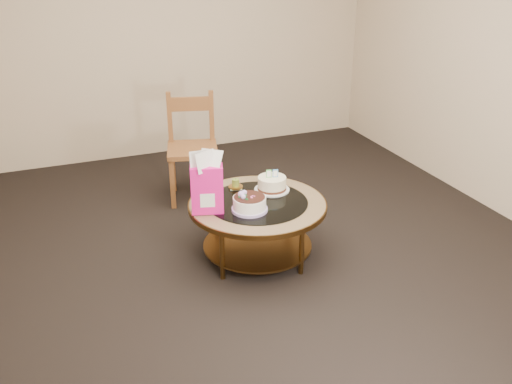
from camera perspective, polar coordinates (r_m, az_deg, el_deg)
name	(u,v)px	position (r m, az deg, el deg)	size (l,w,h in m)	color
ground	(257,256)	(4.39, 0.14, -6.37)	(5.00, 5.00, 0.00)	black
room_walls	(258,52)	(3.83, 0.16, 13.82)	(4.52, 5.02, 2.61)	#BEAB8F
coffee_table	(257,211)	(4.21, 0.15, -1.95)	(1.02, 1.02, 0.46)	brown
decorated_cake	(249,204)	(4.02, -0.67, -1.23)	(0.26, 0.26, 0.15)	#B69CDC
cream_cake	(272,184)	(4.34, 1.60, 0.81)	(0.27, 0.27, 0.17)	white
gift_bag	(207,183)	(3.96, -4.94, 0.95)	(0.25, 0.21, 0.45)	#E91688
pillar_candle	(236,185)	(4.38, -2.05, 0.70)	(0.11, 0.11, 0.08)	#ECDC61
dining_chair	(192,147)	(5.20, -6.39, 4.51)	(0.54, 0.54, 0.96)	brown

